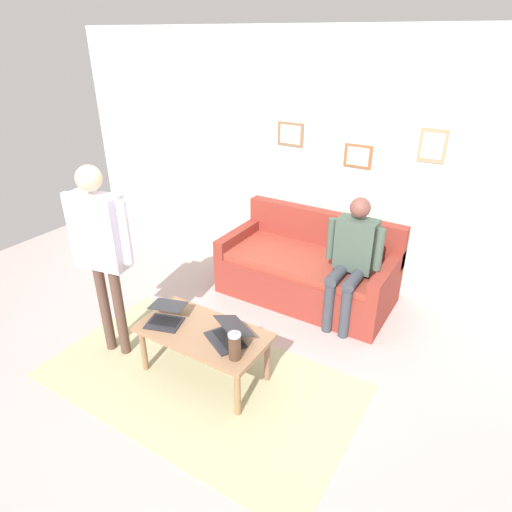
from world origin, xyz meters
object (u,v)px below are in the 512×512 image
(laptop_left, at_px, (228,335))
(person_standing, at_px, (100,241))
(laptop_center, at_px, (166,317))
(french_press, at_px, (235,346))
(coffee_table, at_px, (203,336))
(couch, at_px, (308,270))
(person_seated, at_px, (352,255))

(laptop_left, xyz_separation_m, person_standing, (1.12, 0.17, 0.61))
(laptop_center, xyz_separation_m, french_press, (-0.75, 0.08, 0.07))
(laptop_left, distance_m, laptop_center, 0.59)
(coffee_table, xyz_separation_m, person_standing, (0.88, 0.16, 0.71))
(couch, xyz_separation_m, laptop_left, (-0.07, 1.61, 0.20))
(couch, xyz_separation_m, coffee_table, (0.18, 1.62, 0.10))
(person_standing, bearing_deg, coffee_table, -169.73)
(couch, xyz_separation_m, french_press, (-0.23, 1.77, 0.26))
(couch, xyz_separation_m, person_seated, (-0.54, 0.23, 0.42))
(french_press, distance_m, person_standing, 1.40)
(laptop_left, relative_size, laptop_center, 1.11)
(couch, height_order, laptop_center, couch)
(coffee_table, height_order, laptop_center, laptop_center)
(laptop_center, height_order, person_seated, person_seated)
(couch, relative_size, person_seated, 1.42)
(french_press, bearing_deg, laptop_left, -42.87)
(couch, height_order, person_standing, person_standing)
(laptop_left, bearing_deg, person_standing, 8.79)
(person_seated, bearing_deg, coffee_table, 62.79)
(laptop_center, bearing_deg, person_seated, -126.06)
(coffee_table, relative_size, person_seated, 0.84)
(couch, bearing_deg, coffee_table, 83.82)
(laptop_left, distance_m, person_standing, 1.29)
(person_standing, distance_m, person_seated, 2.27)
(laptop_center, distance_m, french_press, 0.76)
(coffee_table, xyz_separation_m, person_seated, (-0.72, -1.40, 0.32))
(person_standing, bearing_deg, person_seated, -135.78)
(coffee_table, bearing_deg, french_press, 161.02)
(couch, distance_m, laptop_center, 1.77)
(laptop_center, bearing_deg, person_standing, 10.69)
(person_standing, bearing_deg, laptop_center, -169.31)
(person_seated, bearing_deg, couch, -22.67)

